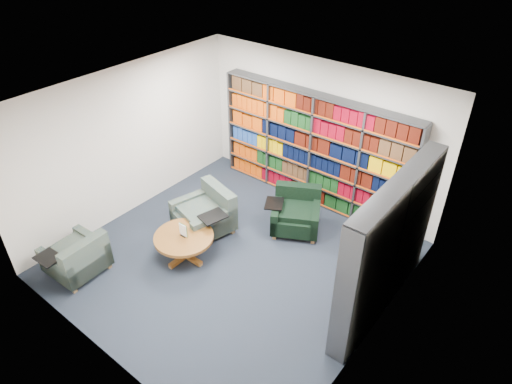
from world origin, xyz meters
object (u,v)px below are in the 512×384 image
Objects in this scene: chair_green_right at (296,213)px; chair_teal_front at (79,259)px; coffee_table at (184,240)px; chair_teal_left at (208,214)px.

chair_green_right reaches higher than chair_teal_front.
coffee_table is at bearing -117.51° from chair_green_right.
coffee_table is (1.05, 1.32, 0.07)m from chair_teal_front.
chair_teal_left is 1.18× the size of coffee_table.
chair_teal_front is at bearing -110.98° from chair_teal_left.
chair_teal_front is at bearing -122.44° from chair_green_right.
chair_teal_left is at bearing -138.77° from chair_green_right.
chair_teal_left is at bearing 106.30° from coffee_table.
chair_green_right is 3.78m from chair_teal_front.
coffee_table is at bearing -73.70° from chair_teal_left.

